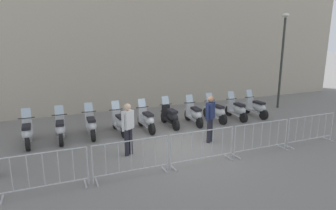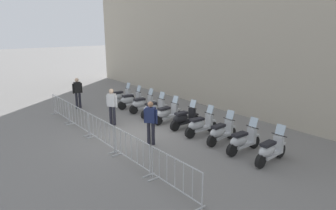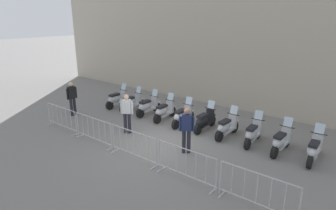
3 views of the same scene
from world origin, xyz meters
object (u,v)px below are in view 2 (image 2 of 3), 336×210
at_px(motorcycle_8, 242,141).
at_px(motorcycle_2, 142,104).
at_px(motorcycle_7, 221,132).
at_px(motorcycle_0, 120,97).
at_px(officer_near_row_end, 151,120).
at_px(motorcycle_1, 131,100).
at_px(barrier_segment_4, 175,176).
at_px(barrier_segment_1, 78,119).
at_px(barrier_segment_3, 131,150).
at_px(officer_by_barriers, 78,91).
at_px(motorcycle_6, 200,125).
at_px(officer_mid_plaza, 112,105).
at_px(motorcycle_5, 184,119).
at_px(barrier_segment_0, 61,108).
at_px(motorcycle_9, 270,150).
at_px(motorcycle_4, 167,114).
at_px(barrier_segment_2, 101,132).
at_px(motorcycle_3, 154,109).

bearing_deg(motorcycle_8, motorcycle_2, -179.73).
relative_size(motorcycle_2, motorcycle_7, 1.00).
xyz_separation_m(motorcycle_0, officer_near_row_end, (6.21, -2.05, 0.53)).
bearing_deg(motorcycle_1, barrier_segment_4, -22.92).
bearing_deg(motorcycle_8, barrier_segment_1, -147.66).
relative_size(barrier_segment_1, barrier_segment_3, 1.00).
xyz_separation_m(motorcycle_0, motorcycle_8, (8.88, 0.15, 0.00)).
height_order(barrier_segment_3, officer_by_barriers, officer_by_barriers).
height_order(motorcycle_1, officer_by_barriers, officer_by_barriers).
distance_m(motorcycle_1, motorcycle_2, 1.11).
bearing_deg(motorcycle_6, officer_mid_plaza, -146.96).
distance_m(motorcycle_5, officer_mid_plaza, 3.39).
xyz_separation_m(motorcycle_2, motorcycle_6, (4.44, 0.03, 0.00)).
xyz_separation_m(barrier_segment_4, officer_near_row_end, (-3.31, 1.47, 0.46)).
relative_size(barrier_segment_0, officer_mid_plaza, 1.23).
xyz_separation_m(motorcycle_5, motorcycle_6, (1.11, -0.05, 0.00)).
height_order(motorcycle_9, barrier_segment_4, motorcycle_9).
distance_m(motorcycle_1, motorcycle_4, 3.34).
height_order(motorcycle_2, barrier_segment_3, motorcycle_2).
height_order(motorcycle_0, motorcycle_7, same).
relative_size(barrier_segment_3, officer_near_row_end, 1.23).
bearing_deg(barrier_segment_3, motorcycle_5, 114.88).
distance_m(officer_near_row_end, officer_mid_plaza, 3.06).
distance_m(barrier_segment_2, barrier_segment_3, 2.22).
bearing_deg(officer_near_row_end, motorcycle_7, 55.06).
bearing_deg(motorcycle_5, motorcycle_8, -0.88).
relative_size(motorcycle_0, motorcycle_2, 1.00).
bearing_deg(barrier_segment_4, barrier_segment_2, -178.72).
height_order(motorcycle_4, barrier_segment_4, motorcycle_4).
bearing_deg(motorcycle_5, motorcycle_2, -178.59).
height_order(motorcycle_6, motorcycle_9, same).
distance_m(motorcycle_3, motorcycle_6, 3.32).
relative_size(motorcycle_4, motorcycle_8, 1.00).
bearing_deg(motorcycle_3, barrier_segment_4, -30.19).
xyz_separation_m(barrier_segment_2, barrier_segment_3, (2.22, 0.05, 0.00)).
xyz_separation_m(motorcycle_7, barrier_segment_3, (-0.48, -3.77, 0.07)).
bearing_deg(barrier_segment_2, officer_near_row_end, 54.32).
bearing_deg(barrier_segment_2, motorcycle_2, 127.51).
bearing_deg(barrier_segment_4, motorcycle_0, 159.72).
bearing_deg(barrier_segment_0, motorcycle_3, 54.65).
distance_m(motorcycle_4, officer_by_barriers, 5.67).
xyz_separation_m(motorcycle_7, motorcycle_8, (1.10, -0.06, 0.00)).
bearing_deg(motorcycle_7, motorcycle_6, -177.15).
distance_m(barrier_segment_2, officer_near_row_end, 1.98).
relative_size(motorcycle_6, motorcycle_8, 1.00).
bearing_deg(motorcycle_5, officer_by_barriers, -158.07).
relative_size(motorcycle_1, barrier_segment_2, 0.81).
relative_size(motorcycle_2, barrier_segment_1, 0.81).
relative_size(barrier_segment_4, officer_by_barriers, 1.23).
xyz_separation_m(motorcycle_2, motorcycle_5, (3.34, 0.08, 0.00)).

